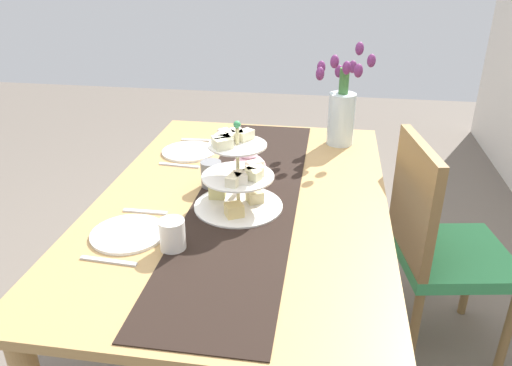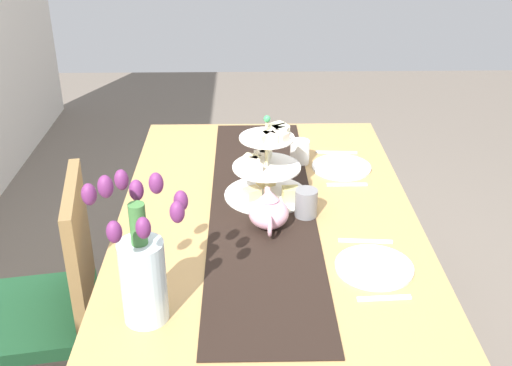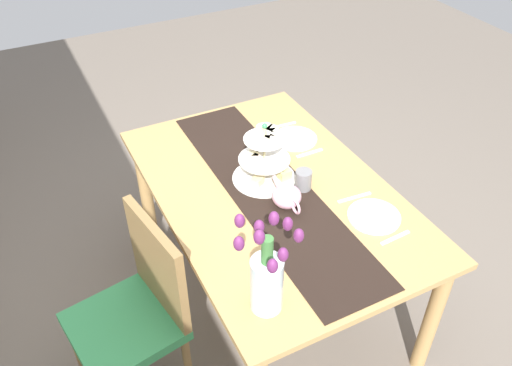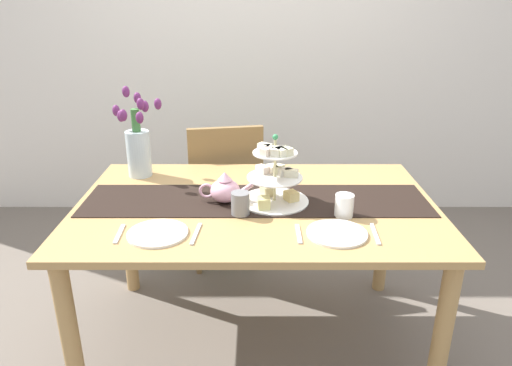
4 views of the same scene
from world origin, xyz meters
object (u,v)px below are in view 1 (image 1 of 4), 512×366
at_px(teapot, 249,166).
at_px(mug_grey, 211,174).
at_px(dinner_plate_left, 189,151).
at_px(tiered_cake_stand, 237,177).
at_px(tulip_vase, 342,109).
at_px(chair_left, 437,241).
at_px(knife_left, 179,165).
at_px(dining_table, 243,221).
at_px(fork_right, 145,212).
at_px(knife_right, 109,261).
at_px(mug_white_text, 172,235).
at_px(fork_left, 198,140).
at_px(dinner_plate_right, 128,234).

relative_size(teapot, mug_grey, 2.51).
distance_m(dinner_plate_left, mug_grey, 0.36).
height_order(tiered_cake_stand, tulip_vase, tulip_vase).
bearing_deg(chair_left, knife_left, -92.15).
xyz_separation_m(dining_table, knife_left, (-0.23, -0.30, 0.10)).
bearing_deg(knife_left, tiered_cake_stand, 44.12).
height_order(chair_left, mug_grey, chair_left).
relative_size(chair_left, teapot, 3.82).
relative_size(tiered_cake_stand, fork_right, 2.03).
bearing_deg(knife_right, chair_left, 121.80).
relative_size(tiered_cake_stand, dinner_plate_left, 1.32).
xyz_separation_m(teapot, mug_white_text, (0.49, -0.14, -0.01)).
height_order(dining_table, fork_left, fork_left).
xyz_separation_m(fork_left, mug_grey, (0.45, 0.17, 0.05)).
relative_size(dining_table, chair_left, 1.71).
bearing_deg(mug_grey, dining_table, 63.37).
bearing_deg(dinner_plate_left, tiered_cake_stand, 33.39).
distance_m(dining_table, chair_left, 0.77).
distance_m(fork_right, knife_right, 0.29).
bearing_deg(knife_left, chair_left, 87.85).
relative_size(chair_left, mug_grey, 9.58).
height_order(teapot, mug_white_text, teapot).
distance_m(knife_left, fork_right, 0.39).
xyz_separation_m(teapot, knife_left, (-0.09, -0.30, -0.06)).
xyz_separation_m(tulip_vase, fork_left, (0.06, -0.64, -0.16)).
bearing_deg(chair_left, dinner_plate_left, -100.10).
relative_size(knife_left, knife_right, 1.00).
height_order(chair_left, fork_right, chair_left).
xyz_separation_m(knife_right, mug_white_text, (-0.09, 0.16, 0.04)).
bearing_deg(mug_white_text, fork_left, -169.65).
bearing_deg(tiered_cake_stand, knife_left, -135.88).
xyz_separation_m(chair_left, fork_left, (-0.33, -1.03, 0.24)).
xyz_separation_m(tulip_vase, knife_right, (1.03, -0.64, -0.16)).
bearing_deg(knife_left, mug_white_text, 15.27).
height_order(chair_left, fork_left, chair_left).
xyz_separation_m(teapot, fork_left, (-0.38, -0.30, -0.06)).
height_order(dining_table, teapot, teapot).
distance_m(fork_left, knife_right, 0.97).
xyz_separation_m(fork_left, dinner_plate_right, (0.82, 0.00, 0.00)).
bearing_deg(mug_grey, knife_left, -133.26).
relative_size(chair_left, dinner_plate_right, 3.96).
bearing_deg(knife_left, fork_left, 180.00).
distance_m(knife_left, mug_grey, 0.24).
height_order(fork_right, mug_white_text, mug_white_text).
height_order(tulip_vase, knife_left, tulip_vase).
bearing_deg(fork_right, dinner_plate_right, 0.00).
distance_m(knife_right, mug_grey, 0.55).
height_order(dinner_plate_left, knife_left, dinner_plate_left).
bearing_deg(tiered_cake_stand, tulip_vase, 152.97).
relative_size(chair_left, knife_left, 5.35).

